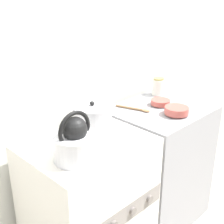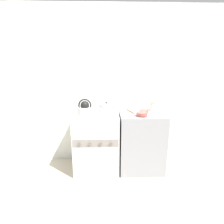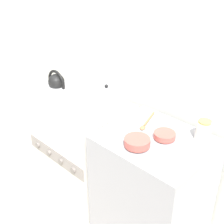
% 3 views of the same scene
% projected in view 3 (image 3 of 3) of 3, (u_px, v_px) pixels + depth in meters
% --- Properties ---
extents(ground_plane, '(12.00, 12.00, 0.00)m').
position_uv_depth(ground_plane, '(62.00, 210.00, 2.59)').
color(ground_plane, '#B2A893').
extents(wall_back, '(7.00, 0.06, 2.50)m').
position_uv_depth(wall_back, '(115.00, 47.00, 2.37)').
color(wall_back, silver).
rests_on(wall_back, ground_plane).
extents(stove, '(0.67, 0.56, 0.90)m').
position_uv_depth(stove, '(84.00, 152.00, 2.54)').
color(stove, silver).
rests_on(stove, ground_plane).
extents(counter, '(0.66, 0.56, 0.90)m').
position_uv_depth(counter, '(152.00, 193.00, 2.13)').
color(counter, '#99999E').
rests_on(counter, ground_plane).
extents(kettle, '(0.27, 0.22, 0.25)m').
position_uv_depth(kettle, '(58.00, 91.00, 2.30)').
color(kettle, silver).
rests_on(kettle, stove).
extents(cooking_pot, '(0.23, 0.23, 0.17)m').
position_uv_depth(cooking_pot, '(106.00, 96.00, 2.27)').
color(cooking_pot, '#B2B2B7').
rests_on(cooking_pot, stove).
extents(enamel_bowl, '(0.16, 0.16, 0.06)m').
position_uv_depth(enamel_bowl, '(137.00, 142.00, 1.82)').
color(enamel_bowl, '#B75147').
rests_on(enamel_bowl, counter).
extents(small_ceramic_bowl, '(0.14, 0.14, 0.04)m').
position_uv_depth(small_ceramic_bowl, '(165.00, 135.00, 1.90)').
color(small_ceramic_bowl, '#B75147').
rests_on(small_ceramic_bowl, counter).
extents(storage_jar, '(0.09, 0.09, 0.13)m').
position_uv_depth(storage_jar, '(203.00, 131.00, 1.87)').
color(storage_jar, silver).
rests_on(storage_jar, counter).
extents(wooden_spoon, '(0.10, 0.24, 0.02)m').
position_uv_depth(wooden_spoon, '(147.00, 122.00, 2.06)').
color(wooden_spoon, olive).
rests_on(wooden_spoon, counter).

